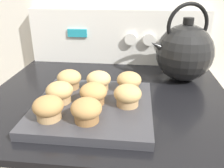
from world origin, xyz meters
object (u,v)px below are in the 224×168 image
Objects in this scene: muffin_pan at (93,107)px; muffin_r1_c2 at (128,95)px; muffin_r0_c1 at (86,110)px; muffin_r1_c0 at (60,92)px; muffin_r2_c2 at (129,81)px; tea_kettle at (184,52)px; muffin_r1_c1 at (93,94)px; muffin_r2_c0 at (69,79)px; muffin_r2_c1 at (99,81)px; muffin_r0_c0 at (48,108)px.

muffin_r1_c2 is (0.09, -0.00, 0.04)m from muffin_pan.
muffin_r0_c1 and muffin_r1_c2 have the same top height.
muffin_pan is 0.10m from muffin_r0_c1.
muffin_r1_c0 is 1.00× the size of muffin_r1_c2.
muffin_pan is 0.13m from muffin_r2_c2.
tea_kettle is (0.35, 0.25, 0.05)m from muffin_r1_c0.
muffin_r1_c1 is at bearing -134.01° from muffin_r2_c2.
muffin_pan is at bearing -136.89° from tea_kettle.
muffin_pan is at bearing -134.67° from muffin_r2_c2.
muffin_r2_c0 is (-0.09, 0.09, 0.00)m from muffin_r1_c1.
muffin_r2_c0 is at bearing 89.61° from muffin_r1_c0.
muffin_r2_c1 is at bearing 90.16° from muffin_r0_c1.
muffin_r2_c2 is 0.24m from tea_kettle.
muffin_r0_c1 is 0.12m from muffin_r1_c0.
muffin_r1_c1 is at bearing -44.60° from muffin_r2_c0.
tea_kettle is at bearing 41.92° from muffin_r2_c2.
muffin_r0_c1 is 1.00× the size of muffin_r2_c0.
muffin_r0_c1 is 0.17m from muffin_r2_c1.
muffin_r1_c2 is 1.00× the size of muffin_r2_c0.
muffin_r1_c0 is at bearing -134.84° from muffin_r2_c1.
muffin_r1_c2 is 0.27× the size of tea_kettle.
muffin_r2_c1 is (0.09, 0.00, 0.00)m from muffin_r2_c0.
muffin_r0_c0 is 0.25m from muffin_r2_c2.
muffin_r0_c0 is 0.27× the size of tea_kettle.
muffin_r1_c0 and muffin_r1_c2 have the same top height.
muffin_r0_c0 is 1.00× the size of muffin_r1_c0.
muffin_r2_c1 is (-0.09, 0.09, 0.00)m from muffin_r1_c2.
muffin_r2_c0 and muffin_r2_c1 have the same top height.
muffin_r1_c2 is 1.00× the size of muffin_r2_c1.
muffin_r2_c2 is at bearing 44.99° from muffin_r0_c0.
muffin_r2_c2 is (0.18, 0.18, 0.00)m from muffin_r0_c0.
muffin_r1_c0 is 0.44m from tea_kettle.
muffin_r1_c0 is (-0.00, 0.08, 0.00)m from muffin_r0_c0.
muffin_r2_c0 is 0.09m from muffin_r2_c1.
muffin_r1_c1 is at bearing 1.20° from muffin_r1_c0.
muffin_pan is 4.30× the size of muffin_r1_c2.
muffin_r0_c0 reaches higher than muffin_pan.
muffin_r0_c0 and muffin_r2_c1 have the same top height.
muffin_pan is at bearing -90.67° from muffin_r2_c1.
muffin_pan is at bearing 44.63° from muffin_r0_c0.
muffin_r0_c1 is 1.00× the size of muffin_r1_c2.
tea_kettle is (0.26, 0.25, 0.05)m from muffin_r1_c1.
tea_kettle is (0.18, 0.25, 0.05)m from muffin_r1_c2.
muffin_r2_c2 is at bearing 2.28° from muffin_r2_c1.
muffin_pan is 1.18× the size of tea_kettle.
muffin_pan is 0.10m from muffin_r1_c0.
muffin_r0_c0 and muffin_r2_c0 have the same top height.
muffin_r0_c1 is 0.43m from tea_kettle.
muffin_r0_c0 is 0.20m from muffin_r1_c2.
muffin_pan is 0.13m from muffin_r2_c0.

